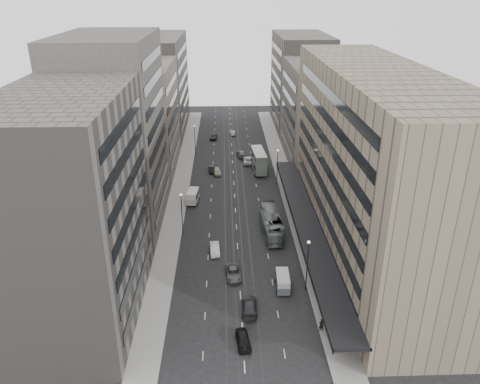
{
  "coord_description": "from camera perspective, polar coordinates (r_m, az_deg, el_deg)",
  "views": [
    {
      "loc": [
        -1.99,
        -62.01,
        41.39
      ],
      "look_at": [
        0.71,
        16.35,
        6.51
      ],
      "focal_mm": 35.0,
      "sensor_mm": 36.0,
      "label": 1
    }
  ],
  "objects": [
    {
      "name": "sidewalk_right",
      "position": [
        108.65,
        5.57,
        1.52
      ],
      "size": [
        4.0,
        125.0,
        0.15
      ],
      "primitive_type": "cube",
      "color": "gray",
      "rests_on": "ground"
    },
    {
      "name": "building_left_d",
      "position": [
        144.96,
        -9.92,
        12.75
      ],
      "size": [
        15.0,
        38.0,
        28.0
      ],
      "primitive_type": "cube",
      "color": "#5A5551",
      "rests_on": "ground"
    },
    {
      "name": "building_left_b",
      "position": [
        86.82,
        -14.99,
        6.85
      ],
      "size": [
        15.0,
        26.0,
        34.0
      ],
      "primitive_type": "cube",
      "color": "#433F3A",
      "rests_on": "ground"
    },
    {
      "name": "pedestrian",
      "position": [
        63.69,
        9.89,
        -15.69
      ],
      "size": [
        0.75,
        0.55,
        1.91
      ],
      "primitive_type": "imported",
      "rotation": [
        0.0,
        0.0,
        3.28
      ],
      "color": "black",
      "rests_on": "sidewalk_right"
    },
    {
      "name": "lamp_right_far",
      "position": [
        104.2,
        4.6,
        3.58
      ],
      "size": [
        0.44,
        0.44,
        8.32
      ],
      "color": "#262628",
      "rests_on": "ground"
    },
    {
      "name": "panel_van",
      "position": [
        96.62,
        -5.77,
        -0.51
      ],
      "size": [
        2.58,
        4.61,
        2.78
      ],
      "rotation": [
        0.0,
        0.0,
        -0.11
      ],
      "color": "#B9B1A7",
      "rests_on": "ground"
    },
    {
      "name": "sidewalk_left",
      "position": [
        108.21,
        -7.13,
        1.34
      ],
      "size": [
        4.0,
        125.0,
        0.15
      ],
      "primitive_type": "cube",
      "color": "gray",
      "rests_on": "ground"
    },
    {
      "name": "building_right_mid",
      "position": [
        120.06,
        9.5,
        9.49
      ],
      "size": [
        15.0,
        28.0,
        24.0
      ],
      "primitive_type": "cube",
      "color": "#433F3A",
      "rests_on": "ground"
    },
    {
      "name": "sedan_4",
      "position": [
        111.28,
        -2.81,
        2.53
      ],
      "size": [
        2.34,
        4.58,
        1.49
      ],
      "primitive_type": "imported",
      "rotation": [
        0.0,
        0.0,
        0.14
      ],
      "color": "#ACA78E",
      "rests_on": "ground"
    },
    {
      "name": "building_right_far",
      "position": [
        148.46,
        7.36,
        13.16
      ],
      "size": [
        15.0,
        32.0,
        28.0
      ],
      "primitive_type": "cube",
      "color": "#5A5551",
      "rests_on": "ground"
    },
    {
      "name": "building_left_a",
      "position": [
        63.2,
        -19.77,
        -2.22
      ],
      "size": [
        15.0,
        28.0,
        30.0
      ],
      "primitive_type": "cube",
      "color": "#5A5551",
      "rests_on": "ground"
    },
    {
      "name": "sedan_6",
      "position": [
        118.32,
        1.08,
        3.93
      ],
      "size": [
        2.96,
        6.04,
        1.65
      ],
      "primitive_type": "imported",
      "rotation": [
        0.0,
        0.0,
        3.1
      ],
      "color": "silver",
      "rests_on": "ground"
    },
    {
      "name": "sedan_7",
      "position": [
        122.93,
        0.16,
        4.69
      ],
      "size": [
        2.85,
        5.56,
        1.54
      ],
      "primitive_type": "imported",
      "rotation": [
        0.0,
        0.0,
        3.28
      ],
      "color": "#545456",
      "rests_on": "ground"
    },
    {
      "name": "department_store",
      "position": [
        78.42,
        15.57,
        3.37
      ],
      "size": [
        19.2,
        60.0,
        30.0
      ],
      "color": "#796C58",
      "rests_on": "ground"
    },
    {
      "name": "ground",
      "position": [
        74.58,
        -0.12,
        -9.72
      ],
      "size": [
        220.0,
        220.0,
        0.0
      ],
      "primitive_type": "plane",
      "color": "black",
      "rests_on": "ground"
    },
    {
      "name": "sedan_8",
      "position": [
        137.6,
        -3.22,
        6.79
      ],
      "size": [
        2.27,
        4.84,
        1.6
      ],
      "primitive_type": "imported",
      "rotation": [
        0.0,
        0.0,
        -0.08
      ],
      "color": "#262629",
      "rests_on": "ground"
    },
    {
      "name": "sedan_5",
      "position": [
        112.63,
        -3.44,
        2.74
      ],
      "size": [
        1.9,
        4.17,
        1.33
      ],
      "primitive_type": "imported",
      "rotation": [
        0.0,
        0.0,
        0.13
      ],
      "color": "black",
      "rests_on": "ground"
    },
    {
      "name": "sedan_2",
      "position": [
        73.1,
        -0.82,
        -9.85
      ],
      "size": [
        2.58,
        5.08,
        1.37
      ],
      "primitive_type": "imported",
      "rotation": [
        0.0,
        0.0,
        0.06
      ],
      "color": "#545456",
      "rests_on": "ground"
    },
    {
      "name": "bus_far",
      "position": [
        86.71,
        3.9,
        -3.38
      ],
      "size": [
        3.43,
        11.71,
        3.22
      ],
      "primitive_type": "imported",
      "rotation": [
        0.0,
        0.0,
        3.2
      ],
      "color": "gray",
      "rests_on": "ground"
    },
    {
      "name": "double_decker",
      "position": [
        112.45,
        2.28,
        3.89
      ],
      "size": [
        3.52,
        9.62,
        5.16
      ],
      "rotation": [
        0.0,
        0.0,
        0.08
      ],
      "color": "slate",
      "rests_on": "ground"
    },
    {
      "name": "vw_microbus",
      "position": [
        70.5,
        5.23,
        -10.75
      ],
      "size": [
        2.18,
        4.51,
        2.4
      ],
      "rotation": [
        0.0,
        0.0,
        -0.04
      ],
      "color": "#4D5154",
      "rests_on": "ground"
    },
    {
      "name": "building_left_c",
      "position": [
        113.5,
        -11.95,
        8.72
      ],
      "size": [
        15.0,
        28.0,
        25.0
      ],
      "primitive_type": "cube",
      "color": "#736459",
      "rests_on": "ground"
    },
    {
      "name": "lamp_left_near",
      "position": [
        82.74,
        -7.13,
        -2.15
      ],
      "size": [
        0.44,
        0.44,
        8.32
      ],
      "color": "#262628",
      "rests_on": "ground"
    },
    {
      "name": "sedan_1",
      "position": [
        79.18,
        -3.09,
        -6.96
      ],
      "size": [
        1.86,
        4.47,
        1.44
      ],
      "primitive_type": "imported",
      "rotation": [
        0.0,
        0.0,
        0.08
      ],
      "color": "white",
      "rests_on": "ground"
    },
    {
      "name": "bus_near",
      "position": [
        84.33,
        3.72,
        -4.26
      ],
      "size": [
        3.36,
        11.31,
        3.11
      ],
      "primitive_type": "imported",
      "rotation": [
        0.0,
        0.0,
        3.21
      ],
      "color": "slate",
      "rests_on": "ground"
    },
    {
      "name": "sedan_0",
      "position": [
        61.3,
        0.39,
        -17.6
      ],
      "size": [
        2.12,
        4.3,
        1.41
      ],
      "primitive_type": "imported",
      "rotation": [
        0.0,
        0.0,
        0.11
      ],
      "color": "black",
      "rests_on": "ground"
    },
    {
      "name": "sedan_3",
      "position": [
        66.4,
        1.15,
        -13.75
      ],
      "size": [
        2.3,
        5.3,
        1.52
      ],
      "primitive_type": "imported",
      "rotation": [
        0.0,
        0.0,
        3.11
      ],
      "color": "#29292C",
      "rests_on": "ground"
    },
    {
      "name": "lamp_right_near",
      "position": [
        68.53,
        8.24,
        -8.17
      ],
      "size": [
        0.44,
        0.44,
        8.32
      ],
      "color": "#262628",
      "rests_on": "ground"
    },
    {
      "name": "lamp_left_far",
      "position": [
        122.72,
        -5.53,
        6.72
      ],
      "size": [
        0.44,
        0.44,
        8.32
      ],
      "color": "#262628",
      "rests_on": "ground"
    },
    {
      "name": "sedan_9",
      "position": [
        141.52,
        -0.93,
        7.26
      ],
      "size": [
        1.76,
        4.14,
        1.33
      ],
      "primitive_type": "imported",
      "rotation": [
        0.0,
        0.0,
        3.23
      ],
      "color": "#B5AF96",
      "rests_on": "ground"
    }
  ]
}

